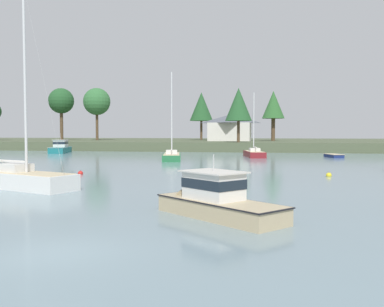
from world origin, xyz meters
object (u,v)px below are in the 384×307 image
Objects in this scene: sailboat_maroon at (254,155)px; cruiser_sand at (208,204)px; cruiser_teal at (61,150)px; sailboat_green at (172,158)px; mooring_buoy_red at (80,173)px; dinghy_navy at (334,156)px; mooring_buoy_yellow at (329,175)px; sailboat_white at (20,184)px.

sailboat_maroon reaches higher than cruiser_sand.
cruiser_teal is 34.64m from sailboat_maroon.
sailboat_green reaches higher than cruiser_teal.
cruiser_sand is 21.00m from mooring_buoy_red.
cruiser_teal is 0.83× the size of sailboat_maroon.
mooring_buoy_red is at bearing 129.56° from cruiser_sand.
mooring_buoy_yellow is at bearing -98.88° from dinghy_navy.
mooring_buoy_yellow is at bearing 5.45° from mooring_buoy_red.
mooring_buoy_yellow is at bearing -39.72° from cruiser_teal.
dinghy_navy is (25.11, 38.81, -0.12)m from sailboat_white.
cruiser_sand reaches higher than mooring_buoy_yellow.
cruiser_teal is at bearing 171.91° from dinghy_navy.
mooring_buoy_red is at bearing -130.41° from dinghy_navy.
sailboat_green reaches higher than sailboat_maroon.
dinghy_navy is at bearing 2.45° from sailboat_maroon.
sailboat_maroon is (13.83, 38.33, -0.06)m from sailboat_white.
cruiser_teal is 1.25× the size of cruiser_sand.
cruiser_teal is 28.63m from sailboat_green.
sailboat_white is at bearing -66.02° from cruiser_teal.
cruiser_sand is (-0.49, -45.26, 0.24)m from sailboat_maroon.
sailboat_maroon reaches higher than mooring_buoy_yellow.
mooring_buoy_yellow is (20.85, 1.99, 0.00)m from mooring_buoy_red.
sailboat_white is 27.76× the size of mooring_buoy_red.
dinghy_navy is 7.98× the size of mooring_buoy_yellow.
cruiser_teal is (-20.12, 45.24, 0.24)m from sailboat_white.
sailboat_maroon is 1.51× the size of cruiser_sand.
mooring_buoy_red is 0.97× the size of mooring_buoy_yellow.
sailboat_white is at bearing -89.73° from mooring_buoy_red.
mooring_buoy_red is (-3.56, -19.83, -0.17)m from sailboat_green.
cruiser_teal is at bearing 113.98° from sailboat_white.
mooring_buoy_red is at bearing 90.27° from sailboat_white.
sailboat_maroon is 45.26m from cruiser_sand.
cruiser_teal reaches higher than cruiser_sand.
mooring_buoy_red is (-25.16, -29.55, -0.09)m from dinghy_navy.
cruiser_sand is 19.66m from mooring_buoy_yellow.
sailboat_maroon is at bearing 104.45° from mooring_buoy_yellow.
mooring_buoy_yellow is at bearing -45.90° from sailboat_green.
cruiser_teal is 0.69× the size of sailboat_green.
dinghy_navy is at bearing 49.59° from mooring_buoy_red.
sailboat_white is 1.37× the size of sailboat_maroon.
dinghy_navy is (11.29, 0.48, -0.06)m from sailboat_maroon.
sailboat_white is 2.07× the size of cruiser_sand.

